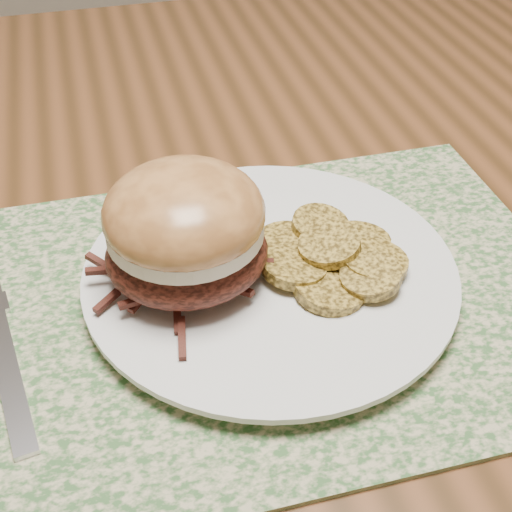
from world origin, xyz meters
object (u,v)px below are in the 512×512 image
(fork, at_px, (3,349))
(dining_table, at_px, (260,238))
(pork_sandwich, at_px, (185,230))
(dinner_plate, at_px, (270,275))

(fork, bearing_deg, dining_table, 28.53)
(dining_table, xyz_separation_m, pork_sandwich, (-0.09, -0.15, 0.14))
(pork_sandwich, relative_size, fork, 0.69)
(dinner_plate, xyz_separation_m, pork_sandwich, (-0.06, 0.01, 0.05))
(pork_sandwich, xyz_separation_m, fork, (-0.13, -0.02, -0.06))
(dinner_plate, height_order, fork, dinner_plate)
(pork_sandwich, bearing_deg, dining_table, 51.80)
(dinner_plate, height_order, pork_sandwich, pork_sandwich)
(dinner_plate, bearing_deg, fork, -174.14)
(dining_table, relative_size, fork, 8.17)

